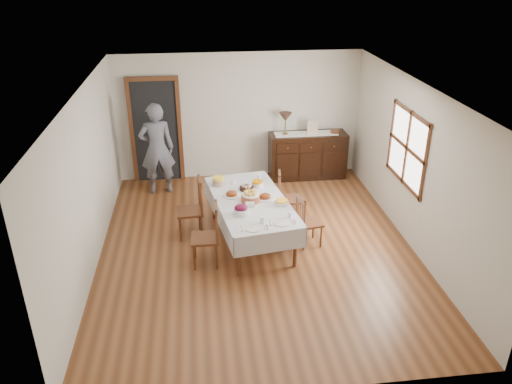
{
  "coord_description": "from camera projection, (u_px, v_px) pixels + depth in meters",
  "views": [
    {
      "loc": [
        -0.85,
        -6.89,
        4.32
      ],
      "look_at": [
        0.0,
        0.1,
        0.95
      ],
      "focal_mm": 35.0,
      "sensor_mm": 36.0,
      "label": 1
    }
  ],
  "objects": [
    {
      "name": "runner",
      "position": [
        306.0,
        134.0,
        10.29
      ],
      "size": [
        1.3,
        0.35,
        0.01
      ],
      "color": "white",
      "rests_on": "sideboard"
    },
    {
      "name": "person",
      "position": [
        157.0,
        146.0,
        9.61
      ],
      "size": [
        0.65,
        0.47,
        1.95
      ],
      "primitive_type": "imported",
      "rotation": [
        0.0,
        0.0,
        3.28
      ],
      "color": "#575964",
      "rests_on": "ground"
    },
    {
      "name": "setting_right",
      "position": [
        284.0,
        220.0,
        7.37
      ],
      "size": [
        0.44,
        0.31,
        0.1
      ],
      "color": "silver",
      "rests_on": "dining_table"
    },
    {
      "name": "setting_left",
      "position": [
        256.0,
        225.0,
        7.22
      ],
      "size": [
        0.44,
        0.31,
        0.1
      ],
      "color": "silver",
      "rests_on": "dining_table"
    },
    {
      "name": "ground",
      "position": [
        257.0,
        247.0,
        8.13
      ],
      "size": [
        6.0,
        6.0,
        0.0
      ],
      "primitive_type": "plane",
      "color": "brown"
    },
    {
      "name": "chair_right_near",
      "position": [
        307.0,
        220.0,
        8.01
      ],
      "size": [
        0.44,
        0.44,
        0.89
      ],
      "rotation": [
        0.0,
        0.0,
        1.77
      ],
      "color": "#552D18",
      "rests_on": "ground"
    },
    {
      "name": "ham_platter_a",
      "position": [
        232.0,
        194.0,
        8.12
      ],
      "size": [
        0.28,
        0.28,
        0.11
      ],
      "color": "silver",
      "rests_on": "dining_table"
    },
    {
      "name": "ham_platter_b",
      "position": [
        265.0,
        197.0,
        8.04
      ],
      "size": [
        0.31,
        0.31,
        0.11
      ],
      "color": "silver",
      "rests_on": "dining_table"
    },
    {
      "name": "pineapple_bowl",
      "position": [
        219.0,
        181.0,
        8.5
      ],
      "size": [
        0.21,
        0.21,
        0.14
      ],
      "color": "tan",
      "rests_on": "dining_table"
    },
    {
      "name": "sideboard",
      "position": [
        307.0,
        155.0,
        10.51
      ],
      "size": [
        1.6,
        0.58,
        0.96
      ],
      "color": "black",
      "rests_on": "ground"
    },
    {
      "name": "bread_basket",
      "position": [
        250.0,
        197.0,
        7.93
      ],
      "size": [
        0.3,
        0.3,
        0.19
      ],
      "color": "brown",
      "rests_on": "dining_table"
    },
    {
      "name": "chair_right_far",
      "position": [
        286.0,
        196.0,
        8.78
      ],
      "size": [
        0.43,
        0.43,
        0.91
      ],
      "rotation": [
        0.0,
        0.0,
        1.43
      ],
      "color": "#552D18",
      "rests_on": "ground"
    },
    {
      "name": "dining_table",
      "position": [
        251.0,
        205.0,
        8.05
      ],
      "size": [
        1.43,
        2.32,
        0.75
      ],
      "rotation": [
        0.0,
        0.0,
        0.15
      ],
      "color": "silver",
      "rests_on": "ground"
    },
    {
      "name": "table_lamp",
      "position": [
        285.0,
        118.0,
        10.11
      ],
      "size": [
        0.26,
        0.26,
        0.46
      ],
      "color": "brown",
      "rests_on": "sideboard"
    },
    {
      "name": "carrot_bowl",
      "position": [
        258.0,
        184.0,
        8.47
      ],
      "size": [
        0.21,
        0.21,
        0.1
      ],
      "color": "silver",
      "rests_on": "dining_table"
    },
    {
      "name": "egg_basket",
      "position": [
        246.0,
        188.0,
        8.35
      ],
      "size": [
        0.24,
        0.24,
        0.1
      ],
      "color": "black",
      "rests_on": "dining_table"
    },
    {
      "name": "picture_frame",
      "position": [
        313.0,
        128.0,
        10.21
      ],
      "size": [
        0.22,
        0.08,
        0.28
      ],
      "color": "tan",
      "rests_on": "sideboard"
    },
    {
      "name": "deco_bowl",
      "position": [
        335.0,
        132.0,
        10.33
      ],
      "size": [
        0.2,
        0.2,
        0.06
      ],
      "color": "#552D18",
      "rests_on": "sideboard"
    },
    {
      "name": "beet_bowl",
      "position": [
        241.0,
        210.0,
        7.54
      ],
      "size": [
        0.23,
        0.23,
        0.16
      ],
      "color": "silver",
      "rests_on": "dining_table"
    },
    {
      "name": "chair_left_far",
      "position": [
        193.0,
        208.0,
        8.26
      ],
      "size": [
        0.46,
        0.46,
        1.02
      ],
      "rotation": [
        0.0,
        0.0,
        -1.49
      ],
      "color": "#552D18",
      "rests_on": "ground"
    },
    {
      "name": "casserole_dish",
      "position": [
        282.0,
        202.0,
        7.86
      ],
      "size": [
        0.23,
        0.23,
        0.07
      ],
      "color": "silver",
      "rests_on": "dining_table"
    },
    {
      "name": "room_shell",
      "position": [
        244.0,
        144.0,
        7.78
      ],
      "size": [
        5.02,
        6.02,
        2.65
      ],
      "color": "white",
      "rests_on": "ground"
    },
    {
      "name": "butter_dish",
      "position": [
        250.0,
        205.0,
        7.78
      ],
      "size": [
        0.15,
        0.11,
        0.07
      ],
      "color": "silver",
      "rests_on": "dining_table"
    },
    {
      "name": "chair_left_near",
      "position": [
        208.0,
        235.0,
        7.5
      ],
      "size": [
        0.43,
        0.43,
        1.0
      ],
      "rotation": [
        0.0,
        0.0,
        -1.61
      ],
      "color": "#552D18",
      "rests_on": "ground"
    },
    {
      "name": "glass_far_b",
      "position": [
        259.0,
        177.0,
        8.72
      ],
      "size": [
        0.06,
        0.06,
        0.09
      ],
      "color": "white",
      "rests_on": "dining_table"
    },
    {
      "name": "glass_far_a",
      "position": [
        233.0,
        182.0,
        8.55
      ],
      "size": [
        0.07,
        0.07,
        0.09
      ],
      "color": "white",
      "rests_on": "dining_table"
    }
  ]
}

